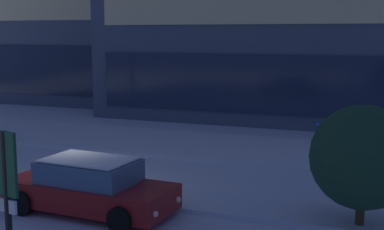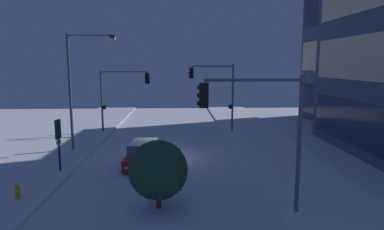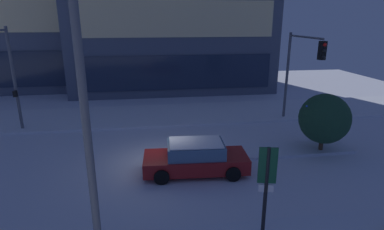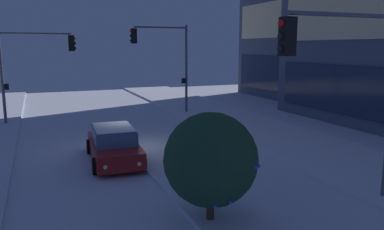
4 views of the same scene
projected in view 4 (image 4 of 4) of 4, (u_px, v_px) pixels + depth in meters
ground at (134, 150)px, 18.16m from camera, size 52.00×52.00×0.00m
curb_strip_far at (272, 134)px, 21.05m from camera, size 52.00×5.20×0.14m
median_strip at (187, 185)px, 13.30m from camera, size 9.00×1.80×0.14m
car_near at (114, 145)px, 16.22m from camera, size 4.82×2.26×1.49m
traffic_light_corner_far_right at (351, 72)px, 10.89m from camera, size 0.32×4.33×5.88m
traffic_light_corner_near_left at (32, 60)px, 23.68m from camera, size 0.32×4.53×5.83m
traffic_light_corner_far_left at (166, 54)px, 26.70m from camera, size 0.32×4.15×6.32m
decorated_tree_median at (211, 160)px, 10.26m from camera, size 2.56×2.56×3.11m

